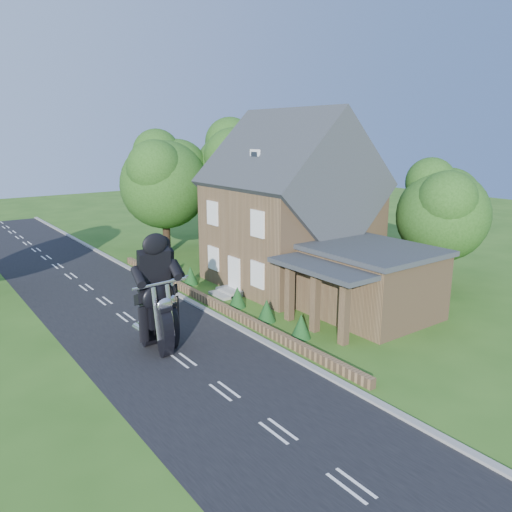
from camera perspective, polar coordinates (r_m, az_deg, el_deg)
ground at (r=20.47m, az=-8.26°, el=-11.77°), size 120.00×120.00×0.00m
road at (r=20.46m, az=-8.26°, el=-11.74°), size 7.00×80.00×0.02m
kerb at (r=22.20m, az=0.17°, el=-9.33°), size 0.30×80.00×0.12m
garden_wall at (r=26.38m, az=-5.16°, el=-5.24°), size 0.30×22.00×0.40m
house at (r=29.70m, az=3.95°, el=5.18°), size 9.54×8.64×10.24m
annex at (r=25.10m, az=12.80°, el=-2.78°), size 7.05×5.94×3.44m
tree_annex_side at (r=30.75m, az=20.82°, el=5.26°), size 5.64×5.20×7.48m
tree_house_right at (r=35.65m, az=8.90°, el=7.86°), size 6.51×6.00×8.40m
tree_behind_house at (r=39.75m, az=-1.43°, el=10.12°), size 7.81×7.20×10.08m
tree_behind_left at (r=37.57m, az=-9.95°, el=8.95°), size 6.94×6.40×9.16m
shrub_a at (r=22.26m, az=5.17°, el=-7.96°), size 0.90×0.90×1.10m
shrub_b at (r=24.06m, az=1.22°, el=-6.21°), size 0.90×0.90×1.10m
shrub_c at (r=25.98m, az=-2.14°, el=-4.68°), size 0.90×0.90×1.10m
shrub_d at (r=30.07m, az=-7.50°, el=-2.20°), size 0.90×0.90×1.10m
shrub_e at (r=32.21m, az=-9.65°, el=-1.20°), size 0.90×0.90×1.10m
shrub_f at (r=34.40m, az=-11.53°, el=-0.32°), size 0.90×0.90×1.10m
motorcycle_lead at (r=21.76m, az=-10.71°, el=-8.22°), size 0.64×1.58×1.43m
motorcycle_follow at (r=21.16m, az=-11.24°, el=-8.79°), size 0.52×1.64×1.50m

